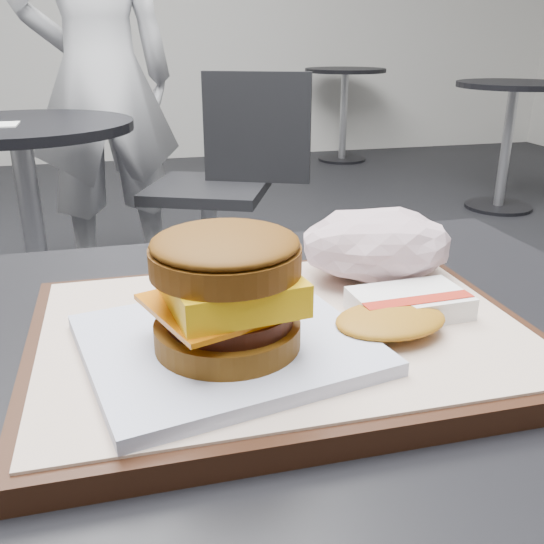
{
  "coord_description": "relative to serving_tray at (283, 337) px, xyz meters",
  "views": [
    {
      "loc": [
        -0.06,
        -0.39,
        1.0
      ],
      "look_at": [
        0.05,
        0.01,
        0.83
      ],
      "focal_mm": 40.0,
      "sensor_mm": 36.0,
      "label": 1
    }
  ],
  "objects": [
    {
      "name": "breakfast_sandwich",
      "position": [
        -0.05,
        -0.04,
        0.05
      ],
      "size": [
        0.22,
        0.2,
        0.09
      ],
      "color": "white",
      "rests_on": "serving_tray"
    },
    {
      "name": "neighbor_chair",
      "position": [
        0.27,
        1.81,
        -0.27
      ],
      "size": [
        0.66,
        0.55,
        0.88
      ],
      "color": "#9F9FA4",
      "rests_on": "ground"
    },
    {
      "name": "bg_table_far",
      "position": [
        1.74,
        4.49,
        -0.22
      ],
      "size": [
        0.66,
        0.66,
        0.75
      ],
      "color": "black",
      "rests_on": "ground"
    },
    {
      "name": "serving_tray",
      "position": [
        0.0,
        0.0,
        0.0
      ],
      "size": [
        0.38,
        0.28,
        0.02
      ],
      "color": "black",
      "rests_on": "customer_table"
    },
    {
      "name": "crumpled_wrapper",
      "position": [
        0.11,
        0.08,
        0.04
      ],
      "size": [
        0.14,
        0.11,
        0.06
      ],
      "primitive_type": null,
      "color": "silver",
      "rests_on": "serving_tray"
    },
    {
      "name": "hash_brown",
      "position": [
        0.09,
        -0.02,
        0.02
      ],
      "size": [
        0.12,
        0.09,
        0.02
      ],
      "color": "white",
      "rests_on": "serving_tray"
    },
    {
      "name": "neighbor_table",
      "position": [
        -0.41,
        1.64,
        -0.23
      ],
      "size": [
        0.7,
        0.7,
        0.75
      ],
      "color": "black",
      "rests_on": "ground"
    },
    {
      "name": "bg_table_near",
      "position": [
        2.14,
        2.79,
        -0.22
      ],
      "size": [
        0.66,
        0.66,
        0.75
      ],
      "color": "black",
      "rests_on": "ground"
    },
    {
      "name": "patron",
      "position": [
        -0.16,
        2.23,
        0.06
      ],
      "size": [
        0.67,
        0.49,
        1.69
      ],
      "primitive_type": "imported",
      "rotation": [
        0.0,
        0.0,
        3.29
      ],
      "color": "silver",
      "rests_on": "ground"
    }
  ]
}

